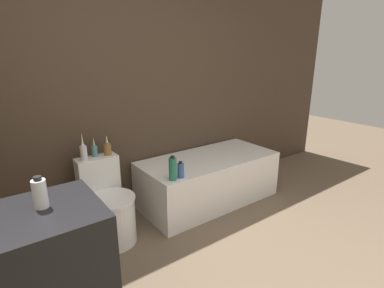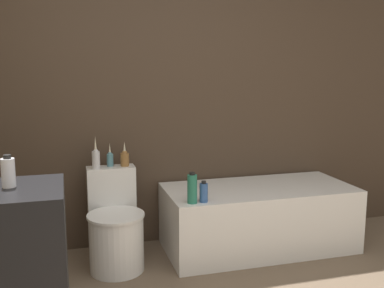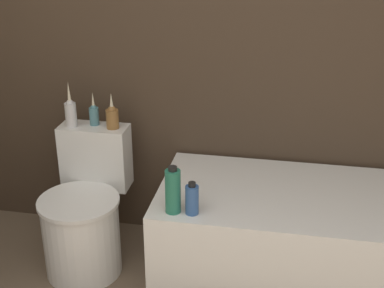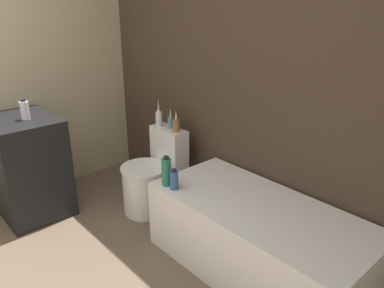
% 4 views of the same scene
% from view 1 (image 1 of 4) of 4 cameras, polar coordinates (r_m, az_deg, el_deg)
% --- Properties ---
extents(wall_back_tiled, '(6.40, 0.06, 2.60)m').
position_cam_1_polar(wall_back_tiled, '(3.10, -12.31, 10.48)').
color(wall_back_tiled, '#423326').
rests_on(wall_back_tiled, ground_plane).
extents(bathtub, '(1.54, 0.72, 0.52)m').
position_cam_1_polar(bathtub, '(3.41, 3.15, -6.62)').
color(bathtub, white).
rests_on(bathtub, ground).
extents(toilet, '(0.42, 0.57, 0.73)m').
position_cam_1_polar(toilet, '(2.83, -15.52, -11.87)').
color(toilet, white).
rests_on(toilet, ground).
extents(vanity_counter, '(0.68, 0.54, 0.88)m').
position_cam_1_polar(vanity_counter, '(1.95, -26.68, -23.09)').
color(vanity_counter, black).
rests_on(vanity_counter, ground).
extents(soap_bottle_glass, '(0.07, 0.07, 0.17)m').
position_cam_1_polar(soap_bottle_glass, '(1.72, -26.99, -8.37)').
color(soap_bottle_glass, silver).
rests_on(soap_bottle_glass, vanity_counter).
extents(vase_gold, '(0.06, 0.06, 0.25)m').
position_cam_1_polar(vase_gold, '(2.77, -19.97, -1.33)').
color(vase_gold, silver).
rests_on(vase_gold, toilet).
extents(vase_silver, '(0.05, 0.05, 0.18)m').
position_cam_1_polar(vase_silver, '(2.85, -18.07, -1.08)').
color(vase_silver, teal).
rests_on(vase_silver, toilet).
extents(vase_bronze, '(0.07, 0.07, 0.19)m').
position_cam_1_polar(vase_bronze, '(2.86, -15.81, -0.73)').
color(vase_bronze, olive).
rests_on(vase_bronze, toilet).
extents(shampoo_bottle_tall, '(0.07, 0.07, 0.23)m').
position_cam_1_polar(shampoo_bottle_tall, '(2.71, -3.70, -4.74)').
color(shampoo_bottle_tall, '#267259').
rests_on(shampoo_bottle_tall, bathtub).
extents(shampoo_bottle_short, '(0.06, 0.06, 0.16)m').
position_cam_1_polar(shampoo_bottle_short, '(2.77, -2.19, -5.01)').
color(shampoo_bottle_short, '#335999').
rests_on(shampoo_bottle_short, bathtub).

